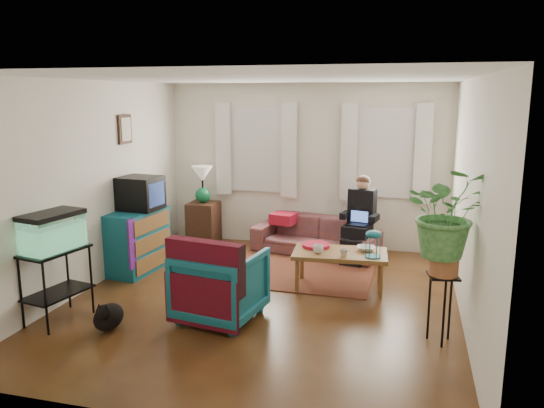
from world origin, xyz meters
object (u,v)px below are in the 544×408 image
(sofa, at_px, (316,230))
(aquarium_stand, at_px, (57,286))
(coffee_table, at_px, (340,270))
(plant_stand, at_px, (441,309))
(side_table, at_px, (204,222))
(dresser, at_px, (138,241))
(armchair, at_px, (220,281))

(sofa, bearing_deg, aquarium_stand, -113.71)
(coffee_table, bearing_deg, plant_stand, -51.43)
(sofa, relative_size, plant_stand, 2.74)
(sofa, distance_m, plant_stand, 3.17)
(side_table, distance_m, dresser, 1.63)
(coffee_table, bearing_deg, armchair, -136.98)
(dresser, bearing_deg, side_table, 83.45)
(dresser, xyz_separation_m, plant_stand, (3.98, -1.23, -0.08))
(side_table, xyz_separation_m, aquarium_stand, (-0.35, -3.33, 0.06))
(coffee_table, bearing_deg, aquarium_stand, -152.74)
(armchair, bearing_deg, aquarium_stand, 25.86)
(aquarium_stand, bearing_deg, coffee_table, 43.12)
(coffee_table, xyz_separation_m, plant_stand, (1.16, -1.24, 0.11))
(side_table, xyz_separation_m, armchair, (1.33, -2.82, 0.09))
(dresser, bearing_deg, armchair, -30.90)
(sofa, distance_m, side_table, 1.93)
(side_table, distance_m, armchair, 3.12)
(sofa, bearing_deg, coffee_table, -56.71)
(aquarium_stand, bearing_deg, sofa, 65.68)
(armchair, xyz_separation_m, plant_stand, (2.30, 0.01, -0.08))
(sofa, height_order, dresser, dresser)
(side_table, distance_m, aquarium_stand, 3.35)
(armchair, bearing_deg, side_table, -55.58)
(aquarium_stand, bearing_deg, dresser, 100.92)
(sofa, xyz_separation_m, side_table, (-1.92, 0.16, -0.04))
(sofa, bearing_deg, plant_stand, -45.22)
(plant_stand, bearing_deg, coffee_table, 133.18)
(dresser, relative_size, plant_stand, 1.36)
(sofa, bearing_deg, side_table, -172.87)
(side_table, height_order, dresser, dresser)
(plant_stand, bearing_deg, armchair, -179.80)
(side_table, bearing_deg, aquarium_stand, -96.00)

